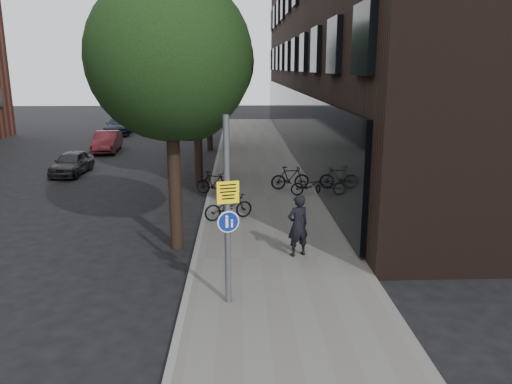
{
  "coord_description": "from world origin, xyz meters",
  "views": [
    {
      "loc": [
        -0.81,
        -9.15,
        5.05
      ],
      "look_at": [
        -0.38,
        3.03,
        2.0
      ],
      "focal_mm": 35.0,
      "sensor_mm": 36.0,
      "label": 1
    }
  ],
  "objects_px": {
    "signpost": "(227,212)",
    "parked_bike_facade_near": "(310,185)",
    "parked_car_near": "(72,163)",
    "pedestrian": "(298,225)"
  },
  "relations": [
    {
      "from": "signpost",
      "to": "pedestrian",
      "type": "height_order",
      "value": "signpost"
    },
    {
      "from": "parked_bike_facade_near",
      "to": "parked_car_near",
      "type": "distance_m",
      "value": 11.93
    },
    {
      "from": "pedestrian",
      "to": "parked_car_near",
      "type": "relative_size",
      "value": 0.51
    },
    {
      "from": "pedestrian",
      "to": "parked_car_near",
      "type": "distance_m",
      "value": 14.94
    },
    {
      "from": "pedestrian",
      "to": "signpost",
      "type": "bearing_deg",
      "value": 33.33
    },
    {
      "from": "signpost",
      "to": "parked_bike_facade_near",
      "type": "distance_m",
      "value": 9.82
    },
    {
      "from": "signpost",
      "to": "parked_car_near",
      "type": "bearing_deg",
      "value": 103.92
    },
    {
      "from": "pedestrian",
      "to": "parked_bike_facade_near",
      "type": "distance_m",
      "value": 6.63
    },
    {
      "from": "signpost",
      "to": "parked_bike_facade_near",
      "type": "height_order",
      "value": "signpost"
    },
    {
      "from": "parked_bike_facade_near",
      "to": "signpost",
      "type": "bearing_deg",
      "value": 158.85
    }
  ]
}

